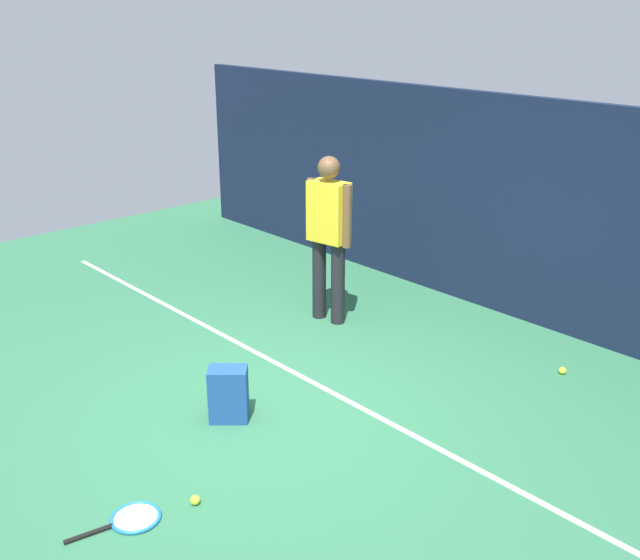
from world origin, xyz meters
TOP-DOWN VIEW (x-y plane):
  - ground_plane at (0.00, 0.00)m, footprint 12.00×12.00m
  - back_fence at (0.00, 3.00)m, footprint 10.00×0.10m
  - court_line at (0.00, 0.45)m, footprint 9.00×0.05m
  - tennis_player at (-1.06, 1.48)m, footprint 0.52×0.28m
  - tennis_racket at (0.44, -1.63)m, footprint 0.38×0.63m
  - backpack at (-0.16, -0.42)m, footprint 0.38×0.38m
  - tennis_ball_near_player at (0.57, -1.23)m, footprint 0.07×0.07m
  - tennis_ball_by_fence at (1.23, 2.18)m, footprint 0.07×0.07m

SIDE VIEW (x-z plane):
  - ground_plane at x=0.00m, z-range 0.00..0.00m
  - court_line at x=0.00m, z-range 0.00..0.00m
  - tennis_racket at x=0.44m, z-range 0.00..0.03m
  - tennis_ball_near_player at x=0.57m, z-range 0.00..0.07m
  - tennis_ball_by_fence at x=1.23m, z-range 0.00..0.07m
  - backpack at x=-0.16m, z-range -0.01..0.43m
  - tennis_player at x=-1.06m, z-range 0.12..1.82m
  - back_fence at x=0.00m, z-range 0.00..2.24m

